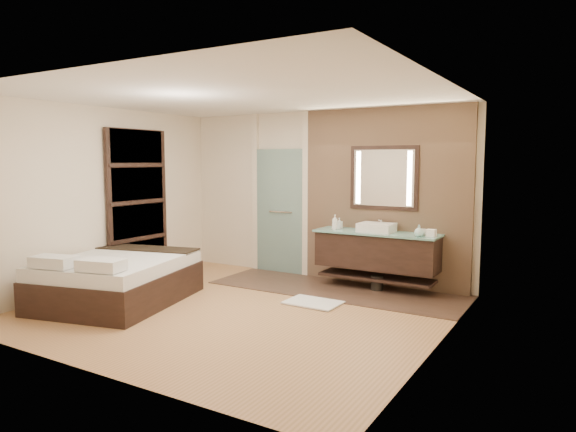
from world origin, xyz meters
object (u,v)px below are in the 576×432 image
Objects in this scene: mirror_unit at (384,178)px; waste_bin at (377,283)px; vanity at (377,251)px; bed at (118,279)px.

waste_bin is (0.04, -0.31, -1.54)m from mirror_unit.
vanity is at bearing -90.00° from mirror_unit.
waste_bin is at bearing -57.82° from vanity.
vanity reaches higher than bed.
bed is (-2.75, -2.68, -1.34)m from mirror_unit.
mirror_unit reaches higher than waste_bin.
mirror_unit reaches higher than bed.
mirror_unit is (0.00, 0.24, 1.07)m from vanity.
waste_bin is (0.04, -0.07, -0.47)m from vanity.
bed is at bearing -139.63° from waste_bin.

